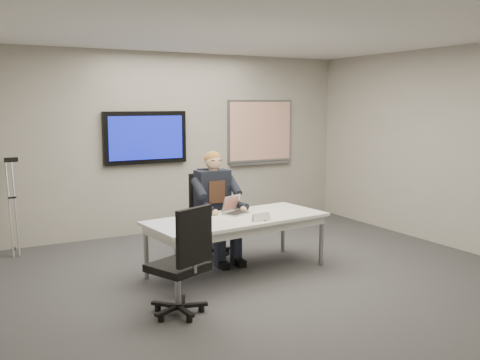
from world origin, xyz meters
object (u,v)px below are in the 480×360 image
conference_table (237,223)px  laptop (234,209)px  office_chair_far (210,230)px  seated_person (219,217)px  office_chair_near (181,282)px

conference_table → laptop: (0.07, 0.22, 0.13)m
office_chair_far → seated_person: 0.35m
office_chair_far → laptop: 0.69m
conference_table → office_chair_near: 1.48m
office_chair_far → office_chair_near: size_ratio=1.02×
conference_table → office_chair_near: (-1.11, -0.93, -0.26)m
conference_table → laptop: bearing=65.4°
conference_table → office_chair_near: size_ratio=2.10×
seated_person → laptop: 0.35m
conference_table → laptop: size_ratio=5.79×
conference_table → laptop: 0.27m
office_chair_near → conference_table: bearing=-162.4°
office_chair_far → office_chair_near: (-1.13, -1.72, -0.01)m
office_chair_far → office_chair_near: bearing=-122.0°
office_chair_far → seated_person: (-0.00, -0.26, 0.23)m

